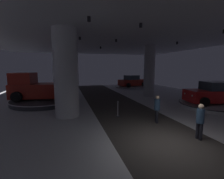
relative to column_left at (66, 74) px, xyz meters
The scene contains 12 objects.
ground 7.01m from the column_left, 52.27° to the right, with size 24.00×44.00×0.06m.
column_left is the anchor object (origin of this frame).
column_right 9.93m from the column_left, 29.36° to the left, with size 1.15×1.15×5.50m.
display_platform_deep_right 15.51m from the column_left, 50.41° to the left, with size 5.33×5.33×0.25m.
display_car_deep_right 15.36m from the column_left, 50.48° to the left, with size 4.50×2.96×1.71m.
display_platform_mid_right 11.44m from the column_left, ahead, with size 5.00×5.00×0.33m.
display_car_mid_right 11.30m from the column_left, ahead, with size 4.47×2.87×1.71m.
display_platform_far_left 5.49m from the column_left, 112.64° to the left, with size 5.68×5.68×0.38m.
pickup_truck_far_left 5.25m from the column_left, 115.74° to the left, with size 5.57×3.33×2.30m.
visitor_walking_near 7.69m from the column_left, 42.68° to the right, with size 0.32×0.32×1.59m.
visitor_walking_far 5.87m from the column_left, 29.28° to the right, with size 0.32×0.32×1.59m.
stanchion_b 4.04m from the column_left, 18.12° to the right, with size 0.28×0.28×1.01m.
Camera 1 is at (-3.89, -5.02, 3.11)m, focal length 24.67 mm.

